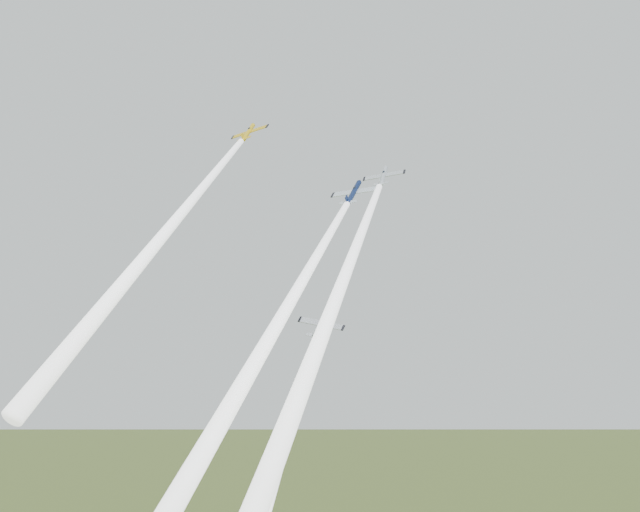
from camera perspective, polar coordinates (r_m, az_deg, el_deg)
The scene contains 7 objects.
plane_yellow at distance 139.44m, azimuth -5.11°, elevation 8.77°, with size 7.24×7.18×1.13m, color gold, non-canonical shape.
smoke_trail_yellow at distance 113.21m, azimuth -11.89°, elevation 0.46°, with size 2.62×2.62×63.96m, color white, non-canonical shape.
plane_navy at distance 122.14m, azimuth 2.40°, elevation 4.53°, with size 7.88×7.82×1.23m, color #0E1A3E, non-canonical shape.
smoke_trail_navy at distance 97.39m, azimuth -3.57°, elevation -5.76°, with size 2.62×2.62×60.63m, color white, non-canonical shape.
plane_silver_right at distance 124.45m, azimuth 4.53°, elevation 5.70°, with size 6.77×6.72×1.06m, color #B4BCC3, non-canonical shape.
smoke_trail_silver_right at distance 97.39m, azimuth 0.72°, elevation -4.17°, with size 2.62×2.62×61.24m, color white, non-canonical shape.
plane_silver_low at distance 117.94m, azimuth 0.01°, elevation -4.92°, with size 7.05×7.00×1.10m, color #A1A7AF, non-canonical shape.
Camera 1 is at (33.62, -118.93, 75.44)m, focal length 45.00 mm.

